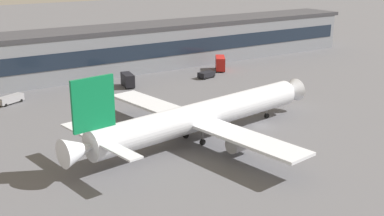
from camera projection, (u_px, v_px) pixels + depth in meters
ground_plane at (261, 126)px, 99.59m from camera, size 600.00×600.00×0.00m
terminal_building at (126, 48)px, 146.95m from camera, size 167.34×15.98×13.32m
airliner at (200, 116)px, 90.93m from camera, size 56.87×48.91×15.60m
pushback_tractor at (206, 74)px, 138.86m from camera, size 5.26×3.62×1.75m
catering_truck at (220, 63)px, 148.12m from camera, size 6.13×7.44×4.15m
belt_loader at (10, 99)px, 114.37m from camera, size 6.62×4.64×1.95m
stair_truck at (128, 79)px, 129.25m from camera, size 3.55×6.36×3.55m
traffic_cone_0 at (259, 139)px, 91.69m from camera, size 0.44×0.44×0.55m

